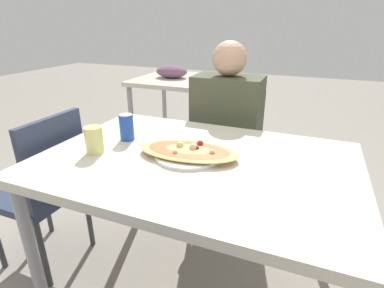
{
  "coord_description": "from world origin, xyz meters",
  "views": [
    {
      "loc": [
        0.41,
        -1.04,
        1.3
      ],
      "look_at": [
        -0.02,
        0.0,
        0.83
      ],
      "focal_mm": 28.0,
      "sensor_mm": 36.0,
      "label": 1
    }
  ],
  "objects_px": {
    "chair_far_seated": "(229,149)",
    "pizza_main": "(188,152)",
    "chair_side_left": "(45,185)",
    "dining_table": "(196,174)",
    "person_seated": "(226,125)",
    "soda_can": "(127,127)",
    "drink_glass": "(94,140)"
  },
  "relations": [
    {
      "from": "dining_table",
      "to": "person_seated",
      "type": "height_order",
      "value": "person_seated"
    },
    {
      "from": "chair_far_seated",
      "to": "person_seated",
      "type": "bearing_deg",
      "value": 90.0
    },
    {
      "from": "person_seated",
      "to": "soda_can",
      "type": "bearing_deg",
      "value": 61.46
    },
    {
      "from": "chair_far_seated",
      "to": "chair_side_left",
      "type": "relative_size",
      "value": 1.0
    },
    {
      "from": "person_seated",
      "to": "pizza_main",
      "type": "relative_size",
      "value": 2.71
    },
    {
      "from": "dining_table",
      "to": "chair_side_left",
      "type": "xyz_separation_m",
      "value": [
        -0.83,
        -0.07,
        -0.2
      ]
    },
    {
      "from": "chair_side_left",
      "to": "pizza_main",
      "type": "height_order",
      "value": "chair_side_left"
    },
    {
      "from": "dining_table",
      "to": "chair_far_seated",
      "type": "bearing_deg",
      "value": 94.59
    },
    {
      "from": "chair_far_seated",
      "to": "soda_can",
      "type": "height_order",
      "value": "soda_can"
    },
    {
      "from": "soda_can",
      "to": "pizza_main",
      "type": "bearing_deg",
      "value": -10.43
    },
    {
      "from": "pizza_main",
      "to": "drink_glass",
      "type": "relative_size",
      "value": 3.79
    },
    {
      "from": "dining_table",
      "to": "chair_far_seated",
      "type": "relative_size",
      "value": 1.46
    },
    {
      "from": "dining_table",
      "to": "chair_far_seated",
      "type": "height_order",
      "value": "chair_far_seated"
    },
    {
      "from": "chair_far_seated",
      "to": "person_seated",
      "type": "distance_m",
      "value": 0.24
    },
    {
      "from": "dining_table",
      "to": "person_seated",
      "type": "distance_m",
      "value": 0.66
    },
    {
      "from": "person_seated",
      "to": "drink_glass",
      "type": "xyz_separation_m",
      "value": [
        -0.36,
        -0.77,
        0.13
      ]
    },
    {
      "from": "chair_side_left",
      "to": "pizza_main",
      "type": "bearing_deg",
      "value": -84.6
    },
    {
      "from": "pizza_main",
      "to": "dining_table",
      "type": "bearing_deg",
      "value": -12.64
    },
    {
      "from": "chair_far_seated",
      "to": "soda_can",
      "type": "xyz_separation_m",
      "value": [
        -0.32,
        -0.7,
        0.34
      ]
    },
    {
      "from": "soda_can",
      "to": "drink_glass",
      "type": "relative_size",
      "value": 1.07
    },
    {
      "from": "soda_can",
      "to": "drink_glass",
      "type": "distance_m",
      "value": 0.19
    },
    {
      "from": "drink_glass",
      "to": "chair_side_left",
      "type": "bearing_deg",
      "value": 173.92
    },
    {
      "from": "dining_table",
      "to": "person_seated",
      "type": "xyz_separation_m",
      "value": [
        -0.06,
        0.66,
        0.01
      ]
    },
    {
      "from": "chair_far_seated",
      "to": "pizza_main",
      "type": "bearing_deg",
      "value": 91.83
    },
    {
      "from": "person_seated",
      "to": "pizza_main",
      "type": "xyz_separation_m",
      "value": [
        0.02,
        -0.65,
        0.09
      ]
    },
    {
      "from": "dining_table",
      "to": "chair_side_left",
      "type": "height_order",
      "value": "chair_side_left"
    },
    {
      "from": "pizza_main",
      "to": "drink_glass",
      "type": "xyz_separation_m",
      "value": [
        -0.38,
        -0.12,
        0.04
      ]
    },
    {
      "from": "person_seated",
      "to": "soda_can",
      "type": "xyz_separation_m",
      "value": [
        -0.32,
        -0.59,
        0.13
      ]
    },
    {
      "from": "chair_far_seated",
      "to": "pizza_main",
      "type": "height_order",
      "value": "chair_far_seated"
    },
    {
      "from": "soda_can",
      "to": "drink_glass",
      "type": "xyz_separation_m",
      "value": [
        -0.04,
        -0.18,
        -0.0
      ]
    },
    {
      "from": "chair_side_left",
      "to": "dining_table",
      "type": "bearing_deg",
      "value": -85.41
    },
    {
      "from": "chair_side_left",
      "to": "person_seated",
      "type": "bearing_deg",
      "value": -46.74
    }
  ]
}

